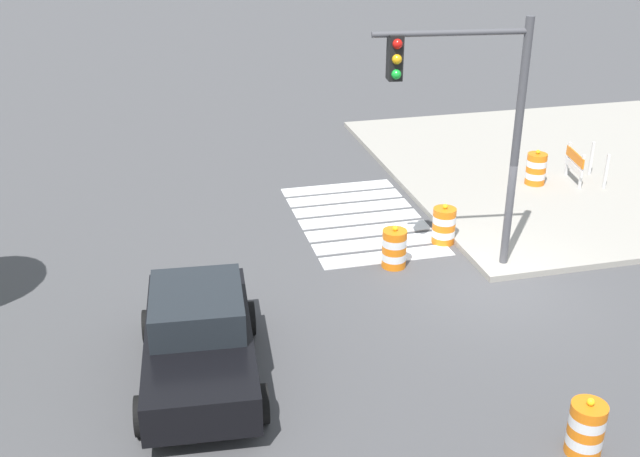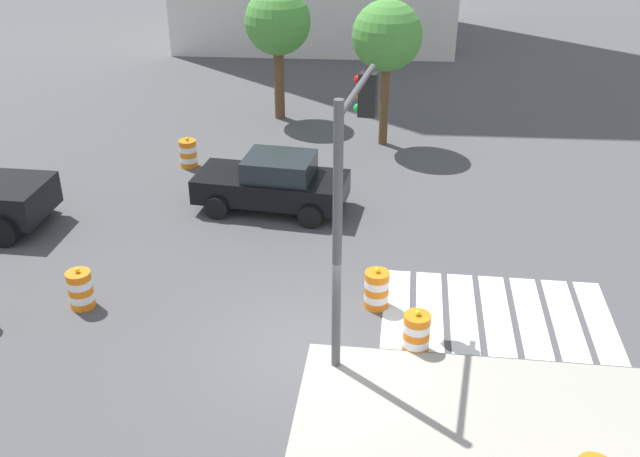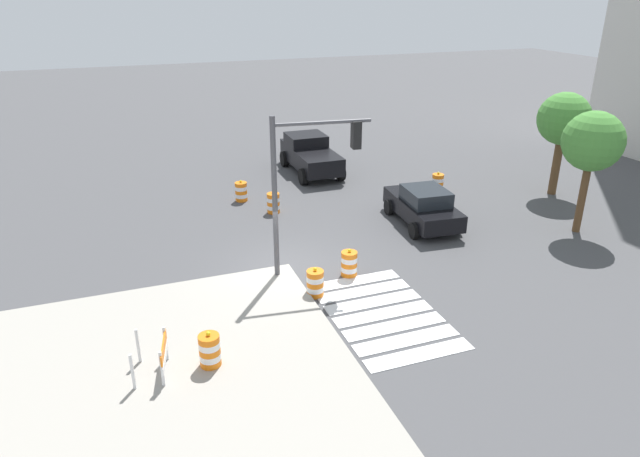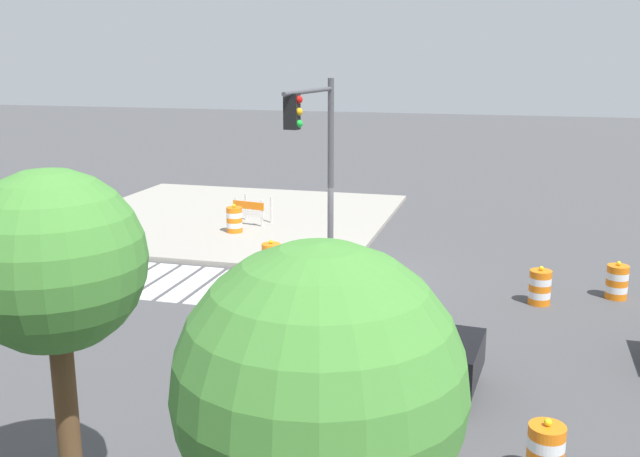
{
  "view_description": "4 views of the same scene",
  "coord_description": "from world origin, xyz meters",
  "px_view_note": "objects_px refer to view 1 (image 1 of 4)",
  "views": [
    {
      "loc": [
        -13.56,
        7.22,
        8.2
      ],
      "look_at": [
        2.43,
        3.26,
        0.6
      ],
      "focal_mm": 43.16,
      "sensor_mm": 36.0,
      "label": 1
    },
    {
      "loc": [
        1.72,
        -12.28,
        9.41
      ],
      "look_at": [
        -0.19,
        3.23,
        1.17
      ],
      "focal_mm": 41.12,
      "sensor_mm": 36.0,
      "label": 2
    },
    {
      "loc": [
        17.44,
        -5.25,
        9.35
      ],
      "look_at": [
        0.34,
        1.07,
        1.51
      ],
      "focal_mm": 31.86,
      "sensor_mm": 36.0,
      "label": 3
    },
    {
      "loc": [
        -4.53,
        19.64,
        6.31
      ],
      "look_at": [
        0.36,
        1.48,
        1.76
      ],
      "focal_mm": 40.66,
      "sensor_mm": 36.0,
      "label": 4
    }
  ],
  "objects_px": {
    "construction_barricade": "(580,163)",
    "traffic_barrel_crosswalk_end": "(586,429)",
    "traffic_barrel_median_near": "(444,226)",
    "traffic_barrel_on_sidewalk": "(536,169)",
    "traffic_light_pole": "(468,103)",
    "traffic_barrel_near_corner": "(394,248)",
    "sports_car": "(199,337)"
  },
  "relations": [
    {
      "from": "traffic_barrel_median_near",
      "to": "traffic_barrel_crosswalk_end",
      "type": "bearing_deg",
      "value": 174.28
    },
    {
      "from": "traffic_barrel_crosswalk_end",
      "to": "traffic_barrel_median_near",
      "type": "bearing_deg",
      "value": -5.72
    },
    {
      "from": "traffic_barrel_on_sidewalk",
      "to": "traffic_barrel_median_near",
      "type": "bearing_deg",
      "value": 124.74
    },
    {
      "from": "sports_car",
      "to": "construction_barricade",
      "type": "xyz_separation_m",
      "value": [
        6.69,
        -11.5,
        -0.09
      ]
    },
    {
      "from": "traffic_light_pole",
      "to": "traffic_barrel_near_corner",
      "type": "bearing_deg",
      "value": 66.26
    },
    {
      "from": "traffic_barrel_near_corner",
      "to": "traffic_barrel_crosswalk_end",
      "type": "xyz_separation_m",
      "value": [
        -6.67,
        -0.82,
        0.0
      ]
    },
    {
      "from": "construction_barricade",
      "to": "traffic_barrel_crosswalk_end",
      "type": "bearing_deg",
      "value": 149.61
    },
    {
      "from": "traffic_barrel_median_near",
      "to": "construction_barricade",
      "type": "relative_size",
      "value": 0.75
    },
    {
      "from": "sports_car",
      "to": "traffic_barrel_near_corner",
      "type": "relative_size",
      "value": 4.35
    },
    {
      "from": "traffic_barrel_median_near",
      "to": "traffic_barrel_on_sidewalk",
      "type": "distance_m",
      "value": 4.74
    },
    {
      "from": "traffic_barrel_median_near",
      "to": "sports_car",
      "type": "bearing_deg",
      "value": 123.17
    },
    {
      "from": "sports_car",
      "to": "traffic_barrel_on_sidewalk",
      "type": "xyz_separation_m",
      "value": [
        6.83,
        -10.21,
        -0.21
      ]
    },
    {
      "from": "construction_barricade",
      "to": "traffic_light_pole",
      "type": "relative_size",
      "value": 0.25
    },
    {
      "from": "traffic_barrel_near_corner",
      "to": "traffic_barrel_median_near",
      "type": "xyz_separation_m",
      "value": [
        0.9,
        -1.58,
        0.0
      ]
    },
    {
      "from": "traffic_barrel_near_corner",
      "to": "traffic_barrel_on_sidewalk",
      "type": "relative_size",
      "value": 1.0
    },
    {
      "from": "traffic_barrel_on_sidewalk",
      "to": "construction_barricade",
      "type": "distance_m",
      "value": 1.3
    },
    {
      "from": "traffic_barrel_near_corner",
      "to": "traffic_light_pole",
      "type": "relative_size",
      "value": 0.19
    },
    {
      "from": "traffic_barrel_median_near",
      "to": "traffic_light_pole",
      "type": "xyz_separation_m",
      "value": [
        -1.46,
        0.31,
        3.46
      ]
    },
    {
      "from": "sports_car",
      "to": "traffic_light_pole",
      "type": "height_order",
      "value": "traffic_light_pole"
    },
    {
      "from": "sports_car",
      "to": "traffic_light_pole",
      "type": "relative_size",
      "value": 0.81
    },
    {
      "from": "sports_car",
      "to": "traffic_barrel_on_sidewalk",
      "type": "distance_m",
      "value": 12.29
    },
    {
      "from": "traffic_barrel_near_corner",
      "to": "traffic_light_pole",
      "type": "bearing_deg",
      "value": -113.74
    },
    {
      "from": "construction_barricade",
      "to": "traffic_light_pole",
      "type": "xyz_separation_m",
      "value": [
        -4.03,
        5.5,
        3.19
      ]
    },
    {
      "from": "sports_car",
      "to": "construction_barricade",
      "type": "relative_size",
      "value": 3.27
    },
    {
      "from": "traffic_barrel_near_corner",
      "to": "construction_barricade",
      "type": "xyz_separation_m",
      "value": [
        3.47,
        -6.77,
        0.27
      ]
    },
    {
      "from": "traffic_barrel_crosswalk_end",
      "to": "construction_barricade",
      "type": "distance_m",
      "value": 11.75
    },
    {
      "from": "construction_barricade",
      "to": "traffic_light_pole",
      "type": "distance_m",
      "value": 7.52
    },
    {
      "from": "sports_car",
      "to": "traffic_barrel_near_corner",
      "type": "bearing_deg",
      "value": -55.75
    },
    {
      "from": "sports_car",
      "to": "traffic_barrel_on_sidewalk",
      "type": "bearing_deg",
      "value": -56.22
    },
    {
      "from": "traffic_barrel_crosswalk_end",
      "to": "traffic_barrel_median_near",
      "type": "height_order",
      "value": "same"
    },
    {
      "from": "traffic_barrel_near_corner",
      "to": "traffic_barrel_crosswalk_end",
      "type": "bearing_deg",
      "value": -172.97
    },
    {
      "from": "traffic_barrel_crosswalk_end",
      "to": "traffic_light_pole",
      "type": "bearing_deg",
      "value": -4.2
    }
  ]
}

